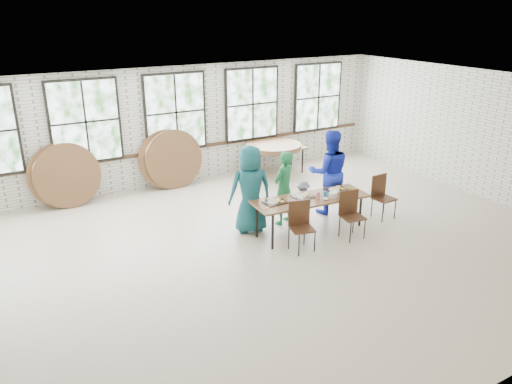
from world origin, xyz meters
TOP-DOWN VIEW (x-y plane):
  - room at (0.00, 4.44)m, footprint 12.00×12.00m
  - dining_table at (1.20, 0.28)m, footprint 2.46×1.00m
  - chair_near_left at (0.59, -0.26)m, footprint 0.51×0.50m
  - chair_near_right at (1.77, -0.30)m, footprint 0.48×0.46m
  - chair_spare at (3.00, 0.14)m, footprint 0.44×0.43m
  - adult_teal at (0.17, 0.93)m, footprint 0.98×0.74m
  - adult_green at (0.97, 0.93)m, footprint 0.68×0.59m
  - toddler at (1.47, 0.93)m, footprint 0.61×0.43m
  - adult_blue at (2.16, 0.93)m, footprint 1.13×1.03m
  - storage_table at (2.51, 3.80)m, footprint 1.83×0.82m
  - tabletop_clutter at (1.33, 0.27)m, footprint 1.93×0.60m
  - round_tops_stacked at (2.51, 3.80)m, footprint 1.50×1.50m
  - round_tops_leaning at (-1.56, 4.22)m, footprint 4.18×0.44m

SIDE VIEW (x-z plane):
  - toddler at x=1.47m, z-range 0.00..0.86m
  - chair_near_left at x=0.59m, z-range 0.08..1.03m
  - chair_near_right at x=1.77m, z-range 0.08..1.03m
  - chair_spare at x=3.00m, z-range 0.08..1.03m
  - storage_table at x=2.51m, z-range 0.32..1.06m
  - dining_table at x=1.20m, z-range 0.32..1.06m
  - round_tops_leaning at x=-1.56m, z-range -0.01..1.48m
  - tabletop_clutter at x=1.33m, z-range 0.71..0.82m
  - adult_green at x=0.97m, z-range 0.00..1.59m
  - round_tops_stacked at x=2.51m, z-range 0.74..0.87m
  - adult_teal at x=0.17m, z-range 0.00..1.81m
  - adult_blue at x=2.16m, z-range 0.00..1.88m
  - room at x=0.00m, z-range -4.17..7.83m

